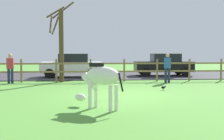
% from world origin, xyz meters
% --- Properties ---
extents(ground_plane, '(60.00, 60.00, 0.00)m').
position_xyz_m(ground_plane, '(0.00, 0.00, 0.00)').
color(ground_plane, '#549338').
extents(parking_asphalt, '(28.00, 7.40, 0.05)m').
position_xyz_m(parking_asphalt, '(0.00, 9.30, 0.03)').
color(parking_asphalt, '#38383D').
rests_on(parking_asphalt, ground_plane).
extents(paddock_fence, '(21.67, 0.11, 1.32)m').
position_xyz_m(paddock_fence, '(-0.22, 5.00, 0.75)').
color(paddock_fence, olive).
rests_on(paddock_fence, ground_plane).
extents(bare_tree, '(1.59, 1.49, 4.70)m').
position_xyz_m(bare_tree, '(-2.92, 5.15, 2.32)').
color(bare_tree, '#513A23').
rests_on(bare_tree, ground_plane).
extents(zebra, '(1.54, 1.46, 1.41)m').
position_xyz_m(zebra, '(-0.97, -2.86, 0.93)').
color(zebra, white).
rests_on(zebra, ground_plane).
extents(crow_on_grass, '(0.22, 0.10, 0.20)m').
position_xyz_m(crow_on_grass, '(2.07, 1.19, 0.13)').
color(crow_on_grass, black).
rests_on(crow_on_grass, ground_plane).
extents(parked_car_white, '(4.05, 1.97, 1.56)m').
position_xyz_m(parked_car_white, '(-2.40, 7.72, 0.84)').
color(parked_car_white, white).
rests_on(parked_car_white, parking_asphalt).
extents(parked_car_black, '(4.05, 1.98, 1.56)m').
position_xyz_m(parked_car_black, '(3.99, 8.24, 0.84)').
color(parked_car_black, black).
rests_on(parked_car_black, parking_asphalt).
extents(visitor_left_of_tree, '(0.38, 0.25, 1.64)m').
position_xyz_m(visitor_left_of_tree, '(-5.61, 4.55, 0.91)').
color(visitor_left_of_tree, '#232847').
rests_on(visitor_left_of_tree, ground_plane).
extents(visitor_right_of_tree, '(0.39, 0.28, 1.64)m').
position_xyz_m(visitor_right_of_tree, '(3.09, 4.13, 0.91)').
color(visitor_right_of_tree, '#232847').
rests_on(visitor_right_of_tree, ground_plane).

